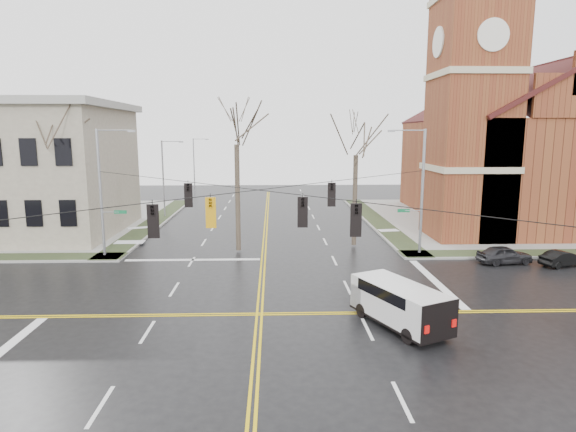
{
  "coord_description": "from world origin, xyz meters",
  "views": [
    {
      "loc": [
        0.71,
        -22.69,
        8.87
      ],
      "look_at": [
        1.61,
        6.0,
        3.9
      ],
      "focal_mm": 30.0,
      "sensor_mm": 36.0,
      "label": 1
    }
  ],
  "objects_px": {
    "tree_nw_far": "(58,138)",
    "signal_pole_nw": "(103,189)",
    "tree_ne": "(356,149)",
    "streetlight_north_b": "(195,164)",
    "cargo_van": "(397,301)",
    "parked_car_a": "(504,255)",
    "streetlight_north_a": "(165,175)",
    "parked_car_b": "(563,258)",
    "church": "(516,137)",
    "tree_nw_near": "(237,137)",
    "signal_pole_ne": "(420,188)"
  },
  "relations": [
    {
      "from": "tree_nw_far",
      "to": "signal_pole_nw",
      "type": "bearing_deg",
      "value": -27.83
    },
    {
      "from": "tree_ne",
      "to": "streetlight_north_b",
      "type": "bearing_deg",
      "value": 117.68
    },
    {
      "from": "streetlight_north_b",
      "to": "tree_ne",
      "type": "bearing_deg",
      "value": -62.32
    },
    {
      "from": "tree_nw_far",
      "to": "tree_ne",
      "type": "distance_m",
      "value": 22.1
    },
    {
      "from": "cargo_van",
      "to": "parked_car_a",
      "type": "distance_m",
      "value": 14.52
    },
    {
      "from": "streetlight_north_a",
      "to": "cargo_van",
      "type": "relative_size",
      "value": 1.45
    },
    {
      "from": "tree_ne",
      "to": "parked_car_b",
      "type": "bearing_deg",
      "value": -24.88
    },
    {
      "from": "church",
      "to": "cargo_van",
      "type": "xyz_separation_m",
      "value": [
        -18.33,
        -26.29,
        -7.27
      ]
    },
    {
      "from": "tree_nw_far",
      "to": "parked_car_a",
      "type": "bearing_deg",
      "value": -8.23
    },
    {
      "from": "tree_nw_near",
      "to": "tree_ne",
      "type": "distance_m",
      "value": 9.16
    },
    {
      "from": "tree_nw_far",
      "to": "tree_ne",
      "type": "relative_size",
      "value": 1.11
    },
    {
      "from": "streetlight_north_a",
      "to": "tree_ne",
      "type": "relative_size",
      "value": 0.76
    },
    {
      "from": "cargo_van",
      "to": "tree_nw_far",
      "type": "height_order",
      "value": "tree_nw_far"
    },
    {
      "from": "signal_pole_nw",
      "to": "streetlight_north_b",
      "type": "bearing_deg",
      "value": 88.95
    },
    {
      "from": "signal_pole_nw",
      "to": "tree_nw_far",
      "type": "height_order",
      "value": "tree_nw_far"
    },
    {
      "from": "tree_ne",
      "to": "parked_car_a",
      "type": "bearing_deg",
      "value": -29.29
    },
    {
      "from": "signal_pole_ne",
      "to": "tree_ne",
      "type": "height_order",
      "value": "tree_ne"
    },
    {
      "from": "parked_car_b",
      "to": "parked_car_a",
      "type": "bearing_deg",
      "value": 59.53
    },
    {
      "from": "signal_pole_ne",
      "to": "tree_nw_near",
      "type": "height_order",
      "value": "tree_nw_near"
    },
    {
      "from": "streetlight_north_b",
      "to": "cargo_van",
      "type": "xyz_separation_m",
      "value": [
        17.09,
        -49.51,
        -3.3
      ]
    },
    {
      "from": "signal_pole_nw",
      "to": "streetlight_north_b",
      "type": "distance_m",
      "value": 36.51
    },
    {
      "from": "tree_ne",
      "to": "church",
      "type": "bearing_deg",
      "value": 30.89
    },
    {
      "from": "church",
      "to": "tree_ne",
      "type": "distance_m",
      "value": 20.63
    },
    {
      "from": "streetlight_north_b",
      "to": "tree_nw_near",
      "type": "bearing_deg",
      "value": -76.09
    },
    {
      "from": "signal_pole_ne",
      "to": "tree_nw_near",
      "type": "xyz_separation_m",
      "value": [
        -13.24,
        1.23,
        3.61
      ]
    },
    {
      "from": "streetlight_north_b",
      "to": "parked_car_a",
      "type": "relative_size",
      "value": 2.18
    },
    {
      "from": "signal_pole_ne",
      "to": "streetlight_north_b",
      "type": "distance_m",
      "value": 42.61
    },
    {
      "from": "streetlight_north_a",
      "to": "streetlight_north_b",
      "type": "xyz_separation_m",
      "value": [
        0.0,
        20.0,
        0.0
      ]
    },
    {
      "from": "parked_car_a",
      "to": "tree_nw_near",
      "type": "height_order",
      "value": "tree_nw_near"
    },
    {
      "from": "church",
      "to": "tree_nw_near",
      "type": "relative_size",
      "value": 2.32
    },
    {
      "from": "parked_car_b",
      "to": "tree_nw_near",
      "type": "height_order",
      "value": "tree_nw_near"
    },
    {
      "from": "tree_nw_near",
      "to": "signal_pole_nw",
      "type": "bearing_deg",
      "value": -172.57
    },
    {
      "from": "tree_ne",
      "to": "signal_pole_nw",
      "type": "bearing_deg",
      "value": -171.65
    },
    {
      "from": "tree_nw_near",
      "to": "cargo_van",
      "type": "bearing_deg",
      "value": -59.59
    },
    {
      "from": "streetlight_north_b",
      "to": "tree_ne",
      "type": "height_order",
      "value": "tree_ne"
    },
    {
      "from": "signal_pole_ne",
      "to": "streetlight_north_a",
      "type": "height_order",
      "value": "signal_pole_ne"
    },
    {
      "from": "signal_pole_ne",
      "to": "cargo_van",
      "type": "distance_m",
      "value": 14.4
    },
    {
      "from": "church",
      "to": "parked_car_a",
      "type": "xyz_separation_m",
      "value": [
        -8.19,
        -15.91,
        -7.81
      ]
    },
    {
      "from": "cargo_van",
      "to": "tree_nw_far",
      "type": "bearing_deg",
      "value": 120.13
    },
    {
      "from": "church",
      "to": "tree_nw_near",
      "type": "height_order",
      "value": "church"
    },
    {
      "from": "cargo_van",
      "to": "parked_car_b",
      "type": "xyz_separation_m",
      "value": [
        13.77,
        9.62,
        -0.63
      ]
    },
    {
      "from": "streetlight_north_b",
      "to": "tree_nw_near",
      "type": "height_order",
      "value": "tree_nw_near"
    },
    {
      "from": "signal_pole_ne",
      "to": "parked_car_a",
      "type": "relative_size",
      "value": 2.45
    },
    {
      "from": "parked_car_a",
      "to": "tree_ne",
      "type": "bearing_deg",
      "value": 53.66
    },
    {
      "from": "streetlight_north_b",
      "to": "tree_ne",
      "type": "relative_size",
      "value": 0.76
    },
    {
      "from": "cargo_van",
      "to": "tree_nw_near",
      "type": "bearing_deg",
      "value": 95.44
    },
    {
      "from": "church",
      "to": "signal_pole_nw",
      "type": "xyz_separation_m",
      "value": [
        -36.09,
        -13.28,
        -3.48
      ]
    },
    {
      "from": "streetlight_north_a",
      "to": "cargo_van",
      "type": "height_order",
      "value": "streetlight_north_a"
    },
    {
      "from": "signal_pole_nw",
      "to": "streetlight_north_b",
      "type": "relative_size",
      "value": 1.12
    },
    {
      "from": "church",
      "to": "cargo_van",
      "type": "distance_m",
      "value": 32.86
    }
  ]
}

